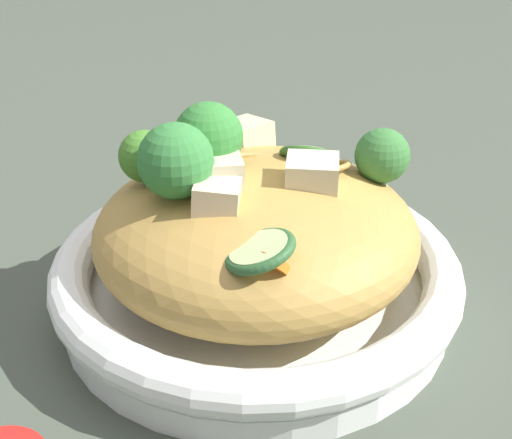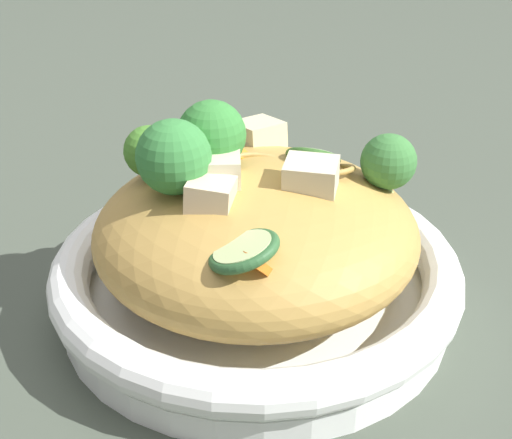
# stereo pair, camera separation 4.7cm
# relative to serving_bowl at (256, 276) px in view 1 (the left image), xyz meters

# --- Properties ---
(ground_plane) EXTENTS (3.00, 3.00, 0.00)m
(ground_plane) POSITION_rel_serving_bowl_xyz_m (0.00, 0.00, -0.02)
(ground_plane) COLOR #424A3E
(serving_bowl) EXTENTS (0.29, 0.29, 0.05)m
(serving_bowl) POSITION_rel_serving_bowl_xyz_m (0.00, 0.00, 0.00)
(serving_bowl) COLOR white
(serving_bowl) RESTS_ON ground_plane
(noodle_heap) EXTENTS (0.23, 0.23, 0.09)m
(noodle_heap) POSITION_rel_serving_bowl_xyz_m (0.00, 0.00, 0.04)
(noodle_heap) COLOR #AF8741
(noodle_heap) RESTS_ON serving_bowl
(broccoli_florets) EXTENTS (0.19, 0.16, 0.07)m
(broccoli_florets) POSITION_rel_serving_bowl_xyz_m (-0.02, -0.01, 0.09)
(broccoli_florets) COLOR #A0BC6F
(broccoli_florets) RESTS_ON serving_bowl
(carrot_coins) EXTENTS (0.15, 0.12, 0.03)m
(carrot_coins) POSITION_rel_serving_bowl_xyz_m (-0.02, -0.02, 0.07)
(carrot_coins) COLOR orange
(carrot_coins) RESTS_ON serving_bowl
(zucchini_slices) EXTENTS (0.07, 0.17, 0.03)m
(zucchini_slices) POSITION_rel_serving_bowl_xyz_m (0.03, -0.02, 0.07)
(zucchini_slices) COLOR beige
(zucchini_slices) RESTS_ON serving_bowl
(chicken_chunks) EXTENTS (0.12, 0.16, 0.04)m
(chicken_chunks) POSITION_rel_serving_bowl_xyz_m (-0.01, 0.01, 0.08)
(chicken_chunks) COLOR beige
(chicken_chunks) RESTS_ON serving_bowl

